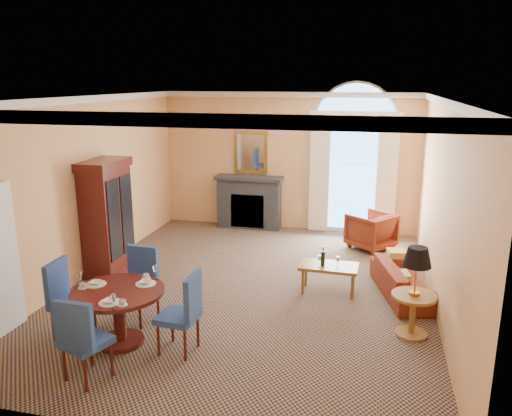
% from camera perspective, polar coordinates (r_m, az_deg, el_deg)
% --- Properties ---
extents(ground, '(7.50, 7.50, 0.00)m').
position_cam_1_polar(ground, '(8.65, -0.78, -9.18)').
color(ground, '#131E3E').
rests_on(ground, ground).
extents(room_envelope, '(6.04, 7.52, 3.45)m').
position_cam_1_polar(room_envelope, '(8.63, 0.10, 8.08)').
color(room_envelope, tan).
rests_on(room_envelope, ground).
extents(armoire, '(0.60, 1.07, 2.09)m').
position_cam_1_polar(armoire, '(9.49, -16.64, -1.19)').
color(armoire, '#38100C').
rests_on(armoire, ground).
extents(dining_table, '(1.23, 1.23, 0.97)m').
position_cam_1_polar(dining_table, '(7.00, -15.43, -10.59)').
color(dining_table, '#38100C').
rests_on(dining_table, ground).
extents(dining_chair_north, '(0.61, 0.61, 1.09)m').
position_cam_1_polar(dining_chair_north, '(7.62, -13.04, -7.87)').
color(dining_chair_north, navy).
rests_on(dining_chair_north, ground).
extents(dining_chair_south, '(0.62, 0.62, 1.09)m').
position_cam_1_polar(dining_chair_south, '(6.24, -19.40, -13.60)').
color(dining_chair_south, navy).
rests_on(dining_chair_south, ground).
extents(dining_chair_east, '(0.53, 0.53, 1.09)m').
position_cam_1_polar(dining_chair_east, '(6.59, -8.11, -11.28)').
color(dining_chair_east, navy).
rests_on(dining_chair_east, ground).
extents(dining_chair_west, '(0.54, 0.54, 1.09)m').
position_cam_1_polar(dining_chair_west, '(7.40, -20.98, -9.18)').
color(dining_chair_west, navy).
rests_on(dining_chair_west, ground).
extents(sofa, '(1.12, 1.88, 0.51)m').
position_cam_1_polar(sofa, '(8.67, 16.55, -7.93)').
color(sofa, maroon).
rests_on(sofa, ground).
extents(armchair, '(1.17, 1.16, 0.77)m').
position_cam_1_polar(armchair, '(10.79, 13.01, -2.54)').
color(armchair, maroon).
rests_on(armchair, ground).
extents(coffee_table, '(0.97, 0.56, 0.82)m').
position_cam_1_polar(coffee_table, '(8.43, 8.28, -6.72)').
color(coffee_table, olive).
rests_on(coffee_table, ground).
extents(side_table, '(0.61, 0.61, 1.27)m').
position_cam_1_polar(side_table, '(7.19, 17.75, -7.91)').
color(side_table, olive).
rests_on(side_table, ground).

